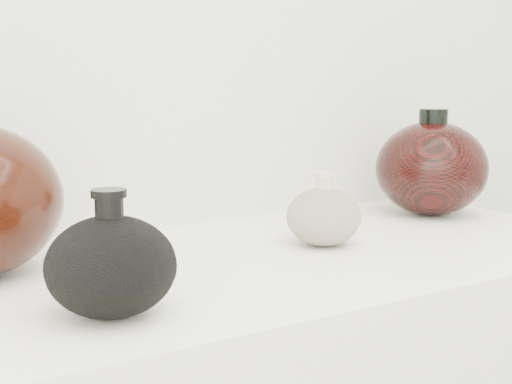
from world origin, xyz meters
TOP-DOWN VIEW (x-y plane):
  - black_gourd_vase at (-0.22, 0.82)m, footprint 0.17×0.17m
  - cream_gourd_vase at (0.16, 0.96)m, footprint 0.13×0.13m
  - right_round_pot at (0.47, 1.04)m, footprint 0.20×0.20m

SIDE VIEW (x-z plane):
  - cream_gourd_vase at x=0.16m, z-range 0.89..1.00m
  - black_gourd_vase at x=-0.22m, z-range 0.89..1.02m
  - right_round_pot at x=0.47m, z-range 0.89..1.08m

